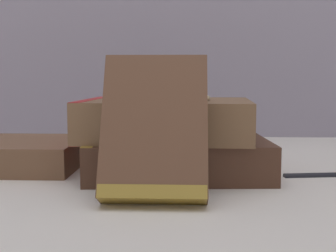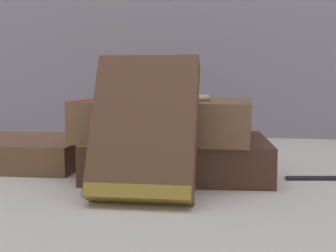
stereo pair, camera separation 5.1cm
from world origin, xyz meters
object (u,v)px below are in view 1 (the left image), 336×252
book_flat_bottom (173,156)px  reading_glasses (134,149)px  book_flat_top (162,119)px  pocket_watch (184,98)px  book_leaning_front (159,133)px

book_flat_bottom → reading_glasses: size_ratio=2.08×
book_flat_top → reading_glasses: 0.19m
book_flat_bottom → book_flat_top: size_ratio=1.08×
pocket_watch → reading_glasses: pocket_watch is taller
book_leaning_front → pocket_watch: size_ratio=2.17×
book_flat_top → book_leaning_front: (0.00, -0.12, -0.00)m
book_flat_top → reading_glasses: size_ratio=1.93×
book_flat_top → pocket_watch: pocket_watch is taller
book_flat_top → reading_glasses: book_flat_top is taller
book_flat_bottom → book_leaning_front: book_leaning_front is taller
book_flat_bottom → book_flat_top: book_flat_top is taller
book_flat_bottom → reading_glasses: book_flat_bottom is taller
pocket_watch → reading_glasses: 0.22m
book_flat_bottom → book_flat_top: (-0.01, -0.00, 0.04)m
book_leaning_front → pocket_watch: 0.11m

